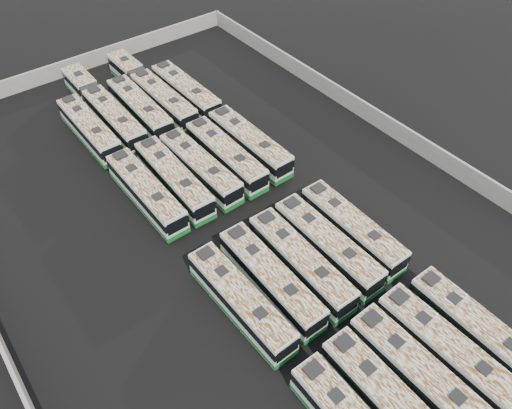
# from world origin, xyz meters

# --- Properties ---
(ground) EXTENTS (140.00, 140.00, 0.00)m
(ground) POSITION_xyz_m (0.00, 0.00, 0.00)
(ground) COLOR black
(ground) RESTS_ON ground
(perimeter_wall) EXTENTS (45.20, 73.20, 2.20)m
(perimeter_wall) POSITION_xyz_m (0.00, 0.00, 1.10)
(perimeter_wall) COLOR slate
(perimeter_wall) RESTS_ON ground
(bus_front_left) EXTENTS (2.66, 11.89, 3.34)m
(bus_front_left) POSITION_xyz_m (-2.55, -21.09, 1.71)
(bus_front_left) COLOR silver
(bus_front_left) RESTS_ON ground
(bus_front_center) EXTENTS (2.70, 12.00, 3.37)m
(bus_front_center) POSITION_xyz_m (0.63, -20.97, 1.72)
(bus_front_center) COLOR silver
(bus_front_center) RESTS_ON ground
(bus_front_right) EXTENTS (2.75, 11.86, 3.33)m
(bus_front_right) POSITION_xyz_m (3.79, -20.86, 1.70)
(bus_front_right) COLOR silver
(bus_front_right) RESTS_ON ground
(bus_front_far_right) EXTENTS (2.52, 11.45, 3.22)m
(bus_front_far_right) POSITION_xyz_m (7.07, -21.06, 1.65)
(bus_front_far_right) COLOR silver
(bus_front_far_right) RESTS_ON ground
(bus_midfront_far_left) EXTENTS (2.60, 11.60, 3.26)m
(bus_midfront_far_left) POSITION_xyz_m (-5.72, -7.92, 1.67)
(bus_midfront_far_left) COLOR silver
(bus_midfront_far_left) RESTS_ON ground
(bus_midfront_left) EXTENTS (2.69, 11.72, 3.29)m
(bus_midfront_left) POSITION_xyz_m (-2.44, -7.71, 1.68)
(bus_midfront_left) COLOR silver
(bus_midfront_left) RESTS_ON ground
(bus_midfront_center) EXTENTS (2.79, 11.82, 3.31)m
(bus_midfront_center) POSITION_xyz_m (0.66, -7.93, 1.69)
(bus_midfront_center) COLOR silver
(bus_midfront_center) RESTS_ON ground
(bus_midfront_right) EXTENTS (2.50, 11.75, 3.31)m
(bus_midfront_right) POSITION_xyz_m (3.79, -7.90, 1.69)
(bus_midfront_right) COLOR silver
(bus_midfront_right) RESTS_ON ground
(bus_midfront_far_right) EXTENTS (2.62, 11.57, 3.25)m
(bus_midfront_far_right) POSITION_xyz_m (6.99, -7.82, 1.66)
(bus_midfront_far_right) COLOR silver
(bus_midfront_far_right) RESTS_ON ground
(bus_midback_far_left) EXTENTS (2.54, 11.84, 3.33)m
(bus_midback_far_left) POSITION_xyz_m (-5.60, 7.86, 1.70)
(bus_midback_far_left) COLOR silver
(bus_midback_far_left) RESTS_ON ground
(bus_midback_left) EXTENTS (2.77, 11.93, 3.35)m
(bus_midback_left) POSITION_xyz_m (-2.45, 7.88, 1.71)
(bus_midback_left) COLOR silver
(bus_midback_left) RESTS_ON ground
(bus_midback_center) EXTENTS (2.76, 11.70, 3.28)m
(bus_midback_center) POSITION_xyz_m (0.61, 7.71, 1.68)
(bus_midback_center) COLOR silver
(bus_midback_center) RESTS_ON ground
(bus_midback_right) EXTENTS (2.55, 11.80, 3.32)m
(bus_midback_right) POSITION_xyz_m (3.83, 7.70, 1.70)
(bus_midback_right) COLOR silver
(bus_midback_right) RESTS_ON ground
(bus_midback_far_right) EXTENTS (2.67, 11.94, 3.36)m
(bus_midback_far_right) POSITION_xyz_m (7.07, 7.84, 1.72)
(bus_midback_far_right) COLOR silver
(bus_midback_far_right) RESTS_ON ground
(bus_back_far_left) EXTENTS (2.50, 11.66, 3.28)m
(bus_back_far_left) POSITION_xyz_m (-5.67, 20.88, 1.68)
(bus_back_far_left) COLOR silver
(bus_back_far_left) RESTS_ON ground
(bus_back_left) EXTENTS (2.59, 18.17, 3.29)m
(bus_back_left) POSITION_xyz_m (-2.52, 24.03, 1.68)
(bus_back_left) COLOR silver
(bus_back_left) RESTS_ON ground
(bus_back_center) EXTENTS (2.78, 12.06, 3.38)m
(bus_back_center) POSITION_xyz_m (0.74, 20.93, 1.73)
(bus_back_center) COLOR silver
(bus_back_center) RESTS_ON ground
(bus_back_right) EXTENTS (2.66, 18.14, 3.29)m
(bus_back_right) POSITION_xyz_m (3.83, 23.87, 1.68)
(bus_back_right) COLOR silver
(bus_back_right) RESTS_ON ground
(bus_back_far_right) EXTENTS (2.69, 11.93, 3.35)m
(bus_back_far_right) POSITION_xyz_m (6.98, 20.73, 1.71)
(bus_back_far_right) COLOR silver
(bus_back_far_right) RESTS_ON ground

